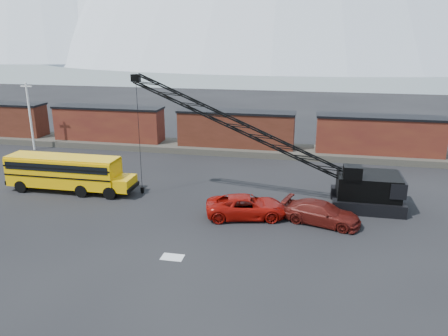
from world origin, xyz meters
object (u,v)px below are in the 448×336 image
object	(u,v)px
red_pickup	(247,207)
maroon_suv	(322,213)
school_bus	(67,172)
crawler_crane	(256,134)

from	to	relation	value
red_pickup	maroon_suv	world-z (taller)	red_pickup
school_bus	crawler_crane	size ratio (longest dim) A/B	0.53
maroon_suv	crawler_crane	bearing A→B (deg)	71.18
red_pickup	crawler_crane	world-z (taller)	crawler_crane
school_bus	red_pickup	distance (m)	16.59
red_pickup	crawler_crane	bearing A→B (deg)	-14.83
school_bus	maroon_suv	xyz separation A→B (m)	(21.97, -2.59, -0.97)
maroon_suv	crawler_crane	world-z (taller)	crawler_crane
red_pickup	maroon_suv	size ratio (longest dim) A/B	1.09
school_bus	maroon_suv	bearing A→B (deg)	-6.72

